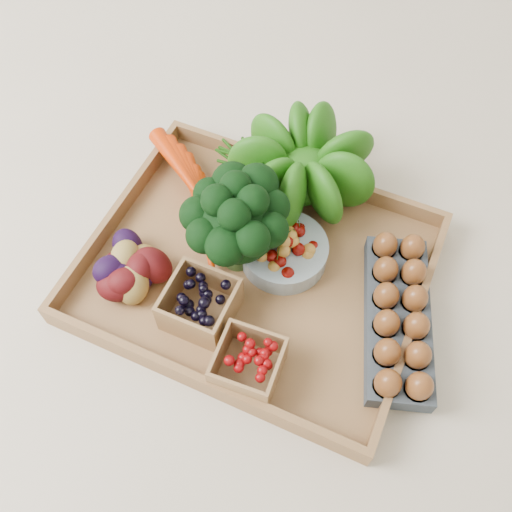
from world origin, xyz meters
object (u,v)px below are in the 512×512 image
at_px(cherry_bowl, 284,252).
at_px(egg_carton, 397,319).
at_px(broccoli, 237,236).
at_px(tray, 256,272).

xyz_separation_m(cherry_bowl, egg_carton, (0.21, -0.04, -0.00)).
distance_m(cherry_bowl, egg_carton, 0.22).
distance_m(broccoli, egg_carton, 0.29).
height_order(broccoli, cherry_bowl, broccoli).
height_order(cherry_bowl, egg_carton, cherry_bowl).
bearing_deg(cherry_bowl, egg_carton, -10.94).
bearing_deg(egg_carton, cherry_bowl, 150.80).
xyz_separation_m(broccoli, cherry_bowl, (0.07, 0.03, -0.05)).
bearing_deg(broccoli, tray, -12.13).
distance_m(broccoli, cherry_bowl, 0.09).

